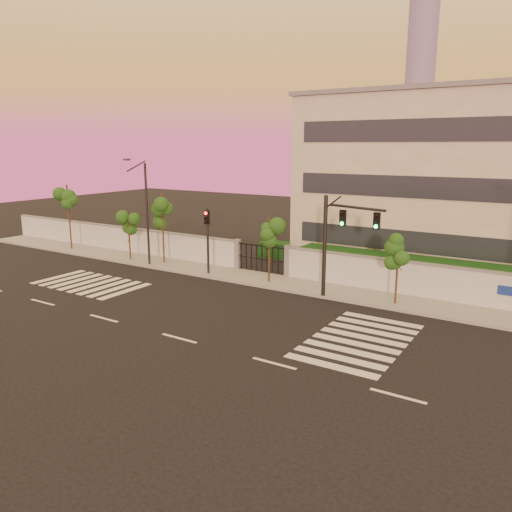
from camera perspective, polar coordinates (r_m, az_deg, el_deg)
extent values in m
plane|color=black|center=(23.20, -8.77, -9.29)|extent=(120.00, 120.00, 0.00)
cube|color=gray|center=(31.40, 3.89, -3.21)|extent=(60.00, 3.00, 0.15)
cube|color=silver|center=(43.14, -15.96, 1.91)|extent=(25.00, 0.30, 2.00)
cube|color=slate|center=(42.97, -16.04, 3.30)|extent=(25.00, 0.36, 0.12)
cube|color=slate|center=(34.93, -2.12, 0.15)|extent=(0.35, 0.35, 2.20)
cube|color=slate|center=(32.88, 3.64, -0.65)|extent=(0.35, 0.35, 2.20)
cube|color=#0F3410|center=(32.01, 21.79, -2.26)|extent=(20.00, 2.00, 1.80)
cube|color=#0F3410|center=(43.81, -12.20, 1.86)|extent=(12.00, 1.80, 1.40)
cube|color=#0F3410|center=(38.22, 4.61, 0.42)|extent=(6.00, 1.50, 1.20)
cube|color=#B7B29B|center=(38.57, 24.54, 7.57)|extent=(24.00, 12.00, 12.00)
cube|color=#262D38|center=(33.09, 22.50, 0.98)|extent=(22.00, 0.08, 1.40)
cube|color=#262D38|center=(32.64, 23.01, 7.01)|extent=(22.00, 0.08, 1.40)
cube|color=#262D38|center=(32.55, 23.54, 13.14)|extent=(22.00, 0.08, 1.40)
cube|color=slate|center=(38.65, 25.39, 16.59)|extent=(24.40, 12.40, 0.30)
cylinder|color=slate|center=(310.06, 18.34, 20.48)|extent=(16.00, 16.00, 110.00)
cube|color=silver|center=(35.79, -21.62, -2.23)|extent=(0.50, 4.00, 0.02)
cube|color=silver|center=(35.08, -20.75, -2.44)|extent=(0.50, 4.00, 0.02)
cube|color=silver|center=(34.38, -19.84, -2.67)|extent=(0.50, 4.00, 0.02)
cube|color=silver|center=(33.69, -18.90, -2.90)|extent=(0.50, 4.00, 0.02)
cube|color=silver|center=(33.01, -17.91, -3.14)|extent=(0.50, 4.00, 0.02)
cube|color=silver|center=(32.34, -16.88, -3.39)|extent=(0.50, 4.00, 0.02)
cube|color=silver|center=(31.68, -15.81, -3.65)|extent=(0.50, 4.00, 0.02)
cube|color=silver|center=(31.04, -14.70, -3.92)|extent=(0.50, 4.00, 0.02)
cube|color=silver|center=(20.49, 8.50, -12.30)|extent=(4.00, 0.50, 0.02)
cube|color=silver|center=(21.24, 9.51, -11.40)|extent=(4.00, 0.50, 0.02)
cube|color=silver|center=(22.01, 10.44, -10.56)|extent=(4.00, 0.50, 0.02)
cube|color=silver|center=(22.79, 11.31, -9.78)|extent=(4.00, 0.50, 0.02)
cube|color=silver|center=(23.58, 12.11, -9.05)|extent=(4.00, 0.50, 0.02)
cube|color=silver|center=(24.37, 12.86, -8.36)|extent=(4.00, 0.50, 0.02)
cube|color=silver|center=(25.17, 13.56, -7.71)|extent=(4.00, 0.50, 0.02)
cube|color=silver|center=(25.98, 14.21, -7.11)|extent=(4.00, 0.50, 0.02)
cube|color=silver|center=(30.41, -23.20, -4.88)|extent=(2.00, 0.15, 0.01)
cube|color=silver|center=(26.58, -17.00, -6.83)|extent=(2.00, 0.15, 0.01)
cube|color=silver|center=(23.20, -8.77, -9.27)|extent=(2.00, 0.15, 0.01)
cube|color=silver|center=(20.49, 2.10, -12.16)|extent=(2.00, 0.15, 0.01)
cube|color=silver|center=(18.75, 15.90, -15.13)|extent=(2.00, 0.15, 0.01)
cylinder|color=#382314|center=(44.09, -20.56, 4.09)|extent=(0.13, 0.13, 5.45)
sphere|color=#174513|center=(43.91, -20.72, 6.20)|extent=(1.15, 1.15, 1.15)
sphere|color=#174513|center=(43.83, -20.13, 5.15)|extent=(0.88, 0.88, 0.88)
sphere|color=#174513|center=(44.12, -21.08, 5.48)|extent=(0.84, 0.84, 0.84)
cylinder|color=#382314|center=(38.73, -14.28, 2.13)|extent=(0.12, 0.12, 3.71)
sphere|color=#174513|center=(38.56, -14.37, 3.75)|extent=(1.11, 1.11, 1.11)
sphere|color=#174513|center=(38.52, -13.75, 2.94)|extent=(0.84, 0.84, 0.84)
sphere|color=#174513|center=(38.73, -14.81, 3.21)|extent=(0.80, 0.80, 0.80)
cylinder|color=#382314|center=(36.86, -10.59, 3.01)|extent=(0.12, 0.12, 5.25)
sphere|color=#174513|center=(36.64, -10.69, 5.43)|extent=(1.14, 1.14, 1.14)
sphere|color=#174513|center=(36.64, -10.01, 4.22)|extent=(0.87, 0.87, 0.87)
sphere|color=#174513|center=(36.80, -11.18, 4.62)|extent=(0.83, 0.83, 0.83)
cylinder|color=#382314|center=(31.16, 1.49, 0.60)|extent=(0.11, 0.11, 4.28)
sphere|color=#174513|center=(30.93, 1.50, 2.93)|extent=(1.04, 1.04, 1.04)
sphere|color=#174513|center=(31.03, 2.20, 1.76)|extent=(0.80, 0.80, 0.80)
sphere|color=#174513|center=(31.02, 0.91, 2.16)|extent=(0.76, 0.76, 0.76)
cylinder|color=#382314|center=(27.90, 15.81, -1.79)|extent=(0.11, 0.11, 3.80)
sphere|color=#174513|center=(27.66, 15.95, 0.50)|extent=(1.01, 1.01, 1.01)
sphere|color=#174513|center=(27.86, 16.62, -0.66)|extent=(0.77, 0.77, 0.77)
sphere|color=#174513|center=(27.68, 15.27, -0.26)|extent=(0.74, 0.74, 0.74)
cylinder|color=black|center=(28.31, 7.84, 0.95)|extent=(0.23, 0.23, 5.90)
cylinder|color=black|center=(27.25, 11.46, 5.44)|extent=(3.51, 1.19, 0.15)
cube|color=black|center=(27.56, 9.89, 4.28)|extent=(0.33, 0.17, 0.86)
sphere|color=#0CF259|center=(27.49, 9.78, 3.71)|extent=(0.19, 0.19, 0.19)
cube|color=black|center=(26.90, 13.64, 3.92)|extent=(0.33, 0.17, 0.86)
sphere|color=#0CF259|center=(26.83, 13.53, 3.33)|extent=(0.19, 0.19, 0.19)
cylinder|color=black|center=(33.41, -5.53, 1.60)|extent=(0.16, 0.16, 4.56)
cube|color=black|center=(33.10, -5.64, 4.43)|extent=(0.35, 0.18, 0.91)
sphere|color=red|center=(32.97, -5.77, 4.89)|extent=(0.20, 0.20, 0.20)
cylinder|color=black|center=(36.51, -12.32, 4.54)|extent=(0.17, 0.17, 7.38)
cylinder|color=black|center=(35.63, -13.53, 9.96)|extent=(0.09, 1.77, 0.72)
cube|color=#3F3F44|center=(35.04, -14.56, 10.63)|extent=(0.46, 0.23, 0.14)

